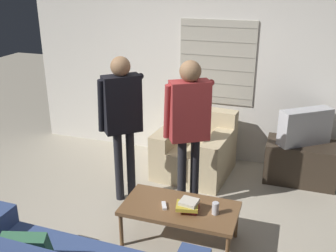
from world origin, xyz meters
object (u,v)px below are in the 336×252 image
(tv, at_px, (305,127))
(person_right_standing, at_px, (189,118))
(book_stack, at_px, (188,206))
(coffee_table, at_px, (180,210))
(person_left_standing, at_px, (122,112))
(armchair_beige, at_px, (195,150))
(soda_can, at_px, (215,208))
(spare_remote, at_px, (164,206))

(tv, xyz_separation_m, person_right_standing, (-1.22, -1.08, 0.35))
(person_right_standing, xyz_separation_m, book_stack, (0.20, -0.68, -0.65))
(coffee_table, distance_m, tv, 2.09)
(tv, distance_m, book_stack, 2.06)
(person_left_standing, relative_size, person_right_standing, 1.00)
(coffee_table, relative_size, person_left_standing, 0.66)
(armchair_beige, distance_m, person_left_standing, 1.36)
(armchair_beige, xyz_separation_m, soda_can, (0.60, -1.53, 0.15))
(coffee_table, height_order, tv, tv)
(tv, distance_m, spare_remote, 2.20)
(armchair_beige, bearing_deg, spare_remote, 98.89)
(armchair_beige, height_order, person_left_standing, person_left_standing)
(tv, bearing_deg, person_right_standing, 4.61)
(person_right_standing, bearing_deg, spare_remote, -125.86)
(tv, bearing_deg, spare_remote, 17.34)
(coffee_table, height_order, soda_can, soda_can)
(person_right_standing, bearing_deg, soda_can, -86.41)
(coffee_table, height_order, person_left_standing, person_left_standing)
(book_stack, bearing_deg, person_left_standing, 145.97)
(armchair_beige, relative_size, book_stack, 4.17)
(person_left_standing, bearing_deg, soda_can, -68.00)
(coffee_table, relative_size, book_stack, 4.71)
(coffee_table, bearing_deg, book_stack, -24.98)
(person_left_standing, height_order, spare_remote, person_left_standing)
(tv, xyz_separation_m, person_left_standing, (-2.00, -1.10, 0.35))
(book_stack, relative_size, soda_can, 1.93)
(armchair_beige, bearing_deg, book_stack, 107.80)
(armchair_beige, height_order, tv, tv)
(armchair_beige, distance_m, soda_can, 1.65)
(book_stack, bearing_deg, coffee_table, 155.02)
(tv, xyz_separation_m, book_stack, (-1.02, -1.76, -0.30))
(person_right_standing, height_order, soda_can, person_right_standing)
(coffee_table, height_order, spare_remote, spare_remote)
(person_left_standing, relative_size, soda_can, 13.80)
(coffee_table, bearing_deg, spare_remote, -161.73)
(armchair_beige, bearing_deg, coffee_table, 104.54)
(person_right_standing, bearing_deg, book_stack, -105.47)
(coffee_table, bearing_deg, person_left_standing, 145.05)
(tv, height_order, person_left_standing, person_left_standing)
(coffee_table, distance_m, spare_remote, 0.16)
(book_stack, bearing_deg, person_right_standing, 106.12)
(coffee_table, distance_m, soda_can, 0.37)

